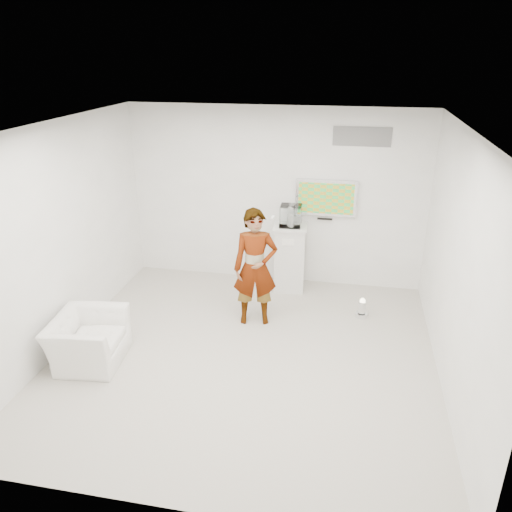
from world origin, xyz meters
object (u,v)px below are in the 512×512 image
(armchair, at_px, (88,340))
(pedestal, at_px, (290,257))
(floor_uplight, at_px, (362,308))
(person, at_px, (255,268))
(tv, at_px, (326,198))

(armchair, distance_m, pedestal, 3.51)
(armchair, height_order, pedestal, pedestal)
(pedestal, bearing_deg, armchair, -130.77)
(floor_uplight, bearing_deg, armchair, -152.06)
(person, relative_size, pedestal, 1.56)
(tv, distance_m, pedestal, 1.16)
(pedestal, height_order, floor_uplight, pedestal)
(person, bearing_deg, armchair, -155.99)
(tv, distance_m, floor_uplight, 1.90)
(person, height_order, floor_uplight, person)
(pedestal, bearing_deg, person, -106.02)
(person, height_order, armchair, person)
(tv, xyz_separation_m, floor_uplight, (0.69, -1.08, -1.40))
(floor_uplight, bearing_deg, person, -164.81)
(person, height_order, pedestal, person)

